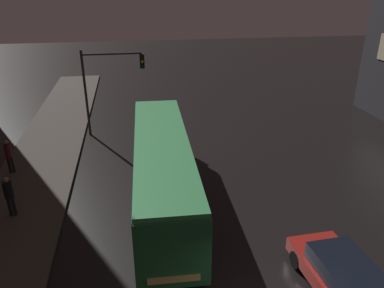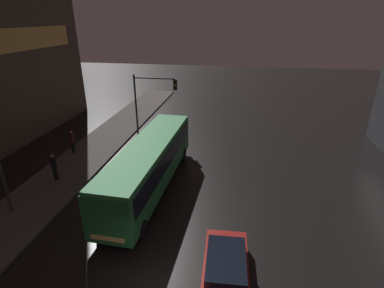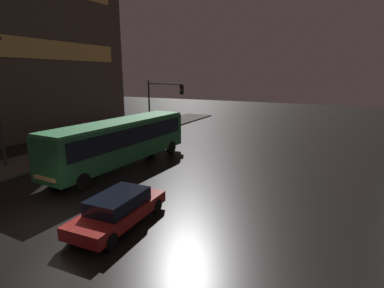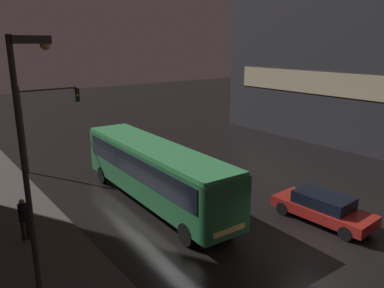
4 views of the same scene
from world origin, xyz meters
name	(u,v)px [view 1 (image 1 of 4)]	position (x,y,z in m)	size (l,w,h in m)	color
sidewalk_left	(28,192)	(-9.00, 10.00, 0.07)	(4.00, 48.00, 0.15)	#47423D
bus_near	(162,165)	(-2.63, 8.04, 1.95)	(2.82, 11.83, 3.17)	#236B38
car_taxi	(346,281)	(2.52, 1.47, 0.72)	(2.07, 4.73, 1.37)	maroon
pedestrian_near	(9,193)	(-9.12, 7.92, 1.25)	(0.53, 0.53, 1.84)	black
pedestrian_mid	(9,154)	(-10.23, 12.11, 1.22)	(0.43, 0.43, 1.84)	black
traffic_light_main	(107,77)	(-5.20, 17.20, 3.84)	(3.90, 0.35, 5.57)	#2D2D2D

